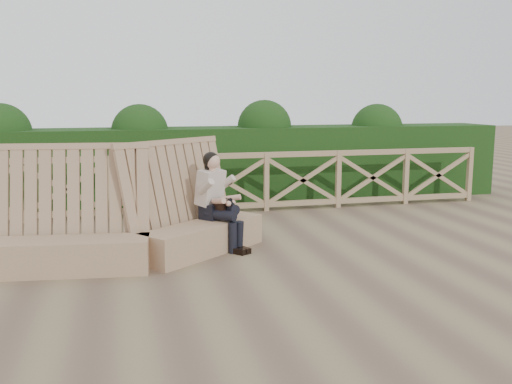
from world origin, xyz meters
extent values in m
plane|color=brown|center=(0.00, 0.00, 0.00)|extent=(60.00, 60.00, 0.00)
cube|color=#9B7558|center=(-2.59, 0.43, 0.21)|extent=(1.96, 0.73, 0.41)
cube|color=#9B7558|center=(-2.56, 0.69, 0.78)|extent=(1.96, 0.67, 1.53)
cube|color=#9B7558|center=(-0.88, 0.90, 0.21)|extent=(1.82, 1.57, 0.41)
cube|color=#9B7558|center=(-1.05, 1.11, 0.78)|extent=(1.78, 1.52, 1.53)
cube|color=black|center=(-0.68, 1.18, 0.52)|extent=(0.43, 0.42, 0.21)
cube|color=#C1AF9F|center=(-0.71, 1.21, 0.85)|extent=(0.48, 0.47, 0.51)
sphere|color=tan|center=(-0.68, 1.18, 1.22)|extent=(0.29, 0.29, 0.20)
sphere|color=black|center=(-0.70, 1.20, 1.24)|extent=(0.32, 0.32, 0.22)
cylinder|color=black|center=(-0.62, 0.96, 0.50)|extent=(0.40, 0.44, 0.15)
cylinder|color=black|center=(-0.51, 1.08, 0.57)|extent=(0.40, 0.44, 0.16)
cylinder|color=black|center=(-0.49, 0.79, 0.21)|extent=(0.16, 0.16, 0.41)
cylinder|color=black|center=(-0.38, 0.85, 0.21)|extent=(0.16, 0.16, 0.41)
cube|color=black|center=(-0.43, 0.73, 0.04)|extent=(0.22, 0.24, 0.08)
cube|color=black|center=(-0.34, 0.77, 0.04)|extent=(0.22, 0.24, 0.08)
cube|color=black|center=(-0.55, 1.05, 0.62)|extent=(0.31, 0.29, 0.18)
cube|color=black|center=(-0.47, 0.92, 0.68)|extent=(0.11, 0.11, 0.12)
cube|color=#907754|center=(0.00, 3.50, 1.05)|extent=(10.10, 0.07, 0.10)
cube|color=#907754|center=(0.00, 3.50, 0.12)|extent=(10.10, 0.07, 0.10)
cube|color=black|center=(0.00, 4.70, 0.75)|extent=(12.00, 1.20, 1.50)
camera|label=1|loc=(-2.01, -6.60, 2.11)|focal=40.00mm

